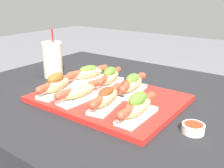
# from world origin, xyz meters

# --- Properties ---
(serving_tray) EXTENTS (0.50, 0.38, 0.02)m
(serving_tray) POSITION_xyz_m (-0.04, -0.08, 0.76)
(serving_tray) COLOR red
(serving_tray) RESTS_ON patio_table
(hot_dog_0) EXTENTS (0.08, 0.20, 0.08)m
(hot_dog_0) POSITION_xyz_m (-0.21, -0.17, 0.80)
(hot_dog_0) COLOR white
(hot_dog_0) RESTS_ON serving_tray
(hot_dog_1) EXTENTS (0.07, 0.20, 0.07)m
(hot_dog_1) POSITION_xyz_m (-0.10, -0.17, 0.80)
(hot_dog_1) COLOR white
(hot_dog_1) RESTS_ON serving_tray
(hot_dog_2) EXTENTS (0.09, 0.20, 0.06)m
(hot_dog_2) POSITION_xyz_m (0.01, -0.16, 0.80)
(hot_dog_2) COLOR white
(hot_dog_2) RESTS_ON serving_tray
(hot_dog_3) EXTENTS (0.06, 0.20, 0.08)m
(hot_dog_3) POSITION_xyz_m (0.13, -0.16, 0.80)
(hot_dog_3) COLOR white
(hot_dog_3) RESTS_ON serving_tray
(hot_dog_4) EXTENTS (0.10, 0.20, 0.06)m
(hot_dog_4) POSITION_xyz_m (-0.21, 0.01, 0.80)
(hot_dog_4) COLOR white
(hot_dog_4) RESTS_ON serving_tray
(hot_dog_5) EXTENTS (0.09, 0.20, 0.07)m
(hot_dog_5) POSITION_xyz_m (-0.11, 0.02, 0.80)
(hot_dog_5) COLOR white
(hot_dog_5) RESTS_ON serving_tray
(hot_dog_6) EXTENTS (0.08, 0.20, 0.07)m
(hot_dog_6) POSITION_xyz_m (0.01, 0.00, 0.80)
(hot_dog_6) COLOR white
(hot_dog_6) RESTS_ON serving_tray
(sauce_bowl) EXTENTS (0.06, 0.06, 0.03)m
(sauce_bowl) POSITION_xyz_m (0.28, -0.12, 0.76)
(sauce_bowl) COLOR silver
(sauce_bowl) RESTS_ON patio_table
(drink_cup) EXTENTS (0.09, 0.09, 0.22)m
(drink_cup) POSITION_xyz_m (-0.42, 0.00, 0.83)
(drink_cup) COLOR beige
(drink_cup) RESTS_ON patio_table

